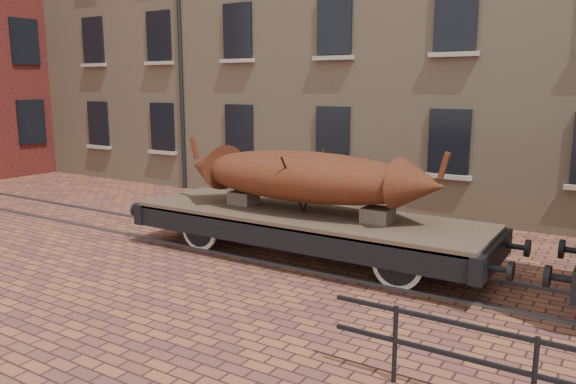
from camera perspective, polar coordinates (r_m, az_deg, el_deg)
The scene contains 4 objects.
ground at distance 11.87m, azimuth 3.95°, elevation -7.17°, with size 90.00×90.00×0.00m, color brown.
rail_track at distance 11.86m, azimuth 3.95°, elevation -7.03°, with size 30.00×1.52×0.06m.
flatcar_wagon at distance 11.89m, azimuth 1.80°, elevation -3.05°, with size 8.63×2.34×1.30m.
iron_boat at distance 11.73m, azimuth 1.60°, elevation 1.62°, with size 6.03×1.81×1.47m.
Camera 1 is at (5.33, -9.97, 3.63)m, focal length 35.00 mm.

